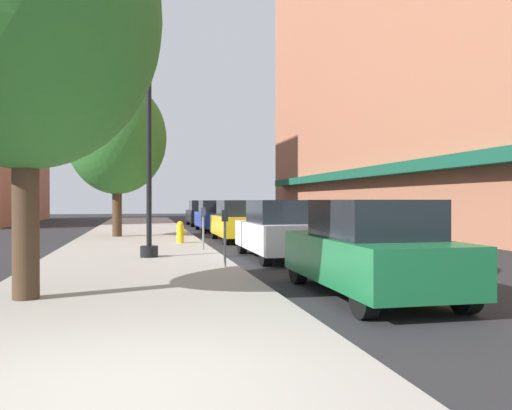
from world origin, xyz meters
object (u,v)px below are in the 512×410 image
object	(u,v)px
tree_mid	(117,138)
car_black	(202,213)
car_green	(370,250)
car_white	(280,230)
lamppost	(149,143)
parking_meter_near	(203,223)
parking_meter_far	(225,231)
car_yellow	(239,221)
fire_hydrant	(180,232)
tree_near	(25,15)
car_blue	(215,216)

from	to	relation	value
tree_mid	car_black	world-z (taller)	tree_mid
car_green	car_white	bearing A→B (deg)	91.69
lamppost	parking_meter_near	world-z (taller)	lamppost
parking_meter_far	car_yellow	world-z (taller)	car_yellow
lamppost	parking_meter_far	world-z (taller)	lamppost
parking_meter_near	car_black	size ratio (longest dim) A/B	0.30
car_black	parking_meter_far	bearing A→B (deg)	-94.20
car_green	car_yellow	world-z (taller)	same
fire_hydrant	car_yellow	bearing A→B (deg)	36.40
fire_hydrant	parking_meter_near	xyz separation A→B (m)	(0.52, -2.71, 0.43)
parking_meter_far	car_black	bearing A→B (deg)	85.02
tree_mid	car_white	world-z (taller)	tree_mid
tree_near	car_blue	bearing A→B (deg)	73.96
car_yellow	car_black	world-z (taller)	same
parking_meter_near	car_yellow	world-z (taller)	car_yellow
lamppost	parking_meter_near	xyz separation A→B (m)	(1.67, 1.82, -2.25)
parking_meter_far	tree_mid	size ratio (longest dim) A/B	0.20
parking_meter_far	car_green	world-z (taller)	car_green
car_white	car_yellow	xyz separation A→B (m)	(0.00, 6.48, 0.00)
car_white	lamppost	bearing A→B (deg)	177.28
fire_hydrant	parking_meter_near	bearing A→B (deg)	-79.12
fire_hydrant	car_green	size ratio (longest dim) A/B	0.18
tree_mid	car_yellow	distance (m)	6.41
parking_meter_near	car_yellow	size ratio (longest dim) A/B	0.30
car_black	parking_meter_near	bearing A→B (deg)	-95.41
lamppost	fire_hydrant	size ratio (longest dim) A/B	7.47
parking_meter_far	car_yellow	size ratio (longest dim) A/B	0.30
tree_mid	car_white	xyz separation A→B (m)	(4.86, -8.77, -3.50)
parking_meter_far	lamppost	bearing A→B (deg)	122.95
car_green	fire_hydrant	bearing A→B (deg)	104.73
tree_near	parking_meter_far	bearing A→B (deg)	41.57
car_green	car_black	size ratio (longest dim) A/B	1.00
parking_meter_far	tree_near	size ratio (longest dim) A/B	0.19
lamppost	car_blue	size ratio (longest dim) A/B	1.37
parking_meter_near	tree_near	xyz separation A→B (m)	(-3.61, -7.61, 3.57)
fire_hydrant	parking_meter_near	world-z (taller)	parking_meter_near
fire_hydrant	car_white	distance (m)	5.28
parking_meter_far	car_yellow	xyz separation A→B (m)	(1.95, 8.94, -0.14)
car_yellow	fire_hydrant	bearing A→B (deg)	-143.84
fire_hydrant	car_white	size ratio (longest dim) A/B	0.18
parking_meter_far	car_green	distance (m)	4.06
lamppost	tree_mid	xyz separation A→B (m)	(-1.24, 8.65, 1.10)
car_white	car_green	bearing A→B (deg)	-90.83
lamppost	tree_mid	world-z (taller)	tree_mid
car_green	car_yellow	distance (m)	12.49
tree_near	tree_mid	xyz separation A→B (m)	(0.71, 14.43, -0.22)
tree_near	car_green	xyz separation A→B (m)	(5.56, -0.35, -3.71)
car_black	car_white	bearing A→B (deg)	-89.22
parking_meter_near	car_blue	world-z (taller)	car_blue
parking_meter_near	tree_mid	xyz separation A→B (m)	(-2.91, 6.83, 3.35)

